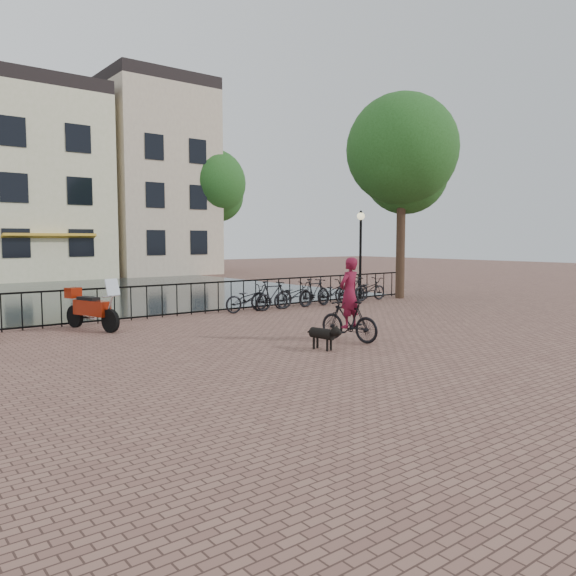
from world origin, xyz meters
TOP-DOWN VIEW (x-y plane):
  - ground at (0.00, 0.00)m, footprint 100.00×100.00m
  - canal_water at (0.00, 17.30)m, footprint 20.00×20.00m
  - railing at (0.00, 8.00)m, footprint 20.00×0.05m
  - canal_house_mid at (0.50, 30.00)m, footprint 8.00×9.50m
  - canal_house_right at (8.50, 30.00)m, footprint 7.00×9.00m
  - tree_near_right at (9.20, 7.30)m, footprint 4.48×4.48m
  - tree_far_right at (12.00, 27.00)m, footprint 4.76×4.76m
  - lamp_post at (7.20, 7.60)m, footprint 0.30×0.30m
  - cyclist at (0.69, 1.55)m, footprint 0.80×1.75m
  - dog at (-0.50, 1.16)m, footprint 0.40×0.87m
  - motorcycle at (-3.52, 6.95)m, footprint 1.03×2.05m
  - parked_bike_0 at (1.80, 7.40)m, footprint 1.75×0.71m
  - parked_bike_1 at (2.75, 7.40)m, footprint 1.69×0.57m
  - parked_bike_2 at (3.70, 7.40)m, footprint 1.72×0.60m
  - parked_bike_3 at (4.65, 7.40)m, footprint 1.72×0.74m
  - parked_bike_4 at (5.60, 7.40)m, footprint 1.79×0.88m
  - parked_bike_5 at (6.55, 7.40)m, footprint 1.69×0.56m
  - parked_bike_6 at (7.50, 7.40)m, footprint 1.72×0.62m

SIDE VIEW (x-z plane):
  - ground at x=0.00m, z-range 0.00..0.00m
  - canal_water at x=0.00m, z-range 0.00..0.00m
  - dog at x=-0.50m, z-range 0.00..0.57m
  - parked_bike_0 at x=1.80m, z-range 0.00..0.90m
  - parked_bike_2 at x=3.70m, z-range 0.00..0.90m
  - parked_bike_4 at x=5.60m, z-range 0.00..0.90m
  - parked_bike_6 at x=7.50m, z-range 0.00..0.90m
  - parked_bike_1 at x=2.75m, z-range 0.00..1.00m
  - parked_bike_3 at x=4.65m, z-range 0.00..1.00m
  - parked_bike_5 at x=6.55m, z-range 0.00..1.00m
  - railing at x=0.00m, z-range -0.01..1.02m
  - motorcycle at x=-3.52m, z-range 0.00..1.43m
  - cyclist at x=0.69m, z-range -0.28..2.03m
  - lamp_post at x=7.20m, z-range 0.65..4.10m
  - canal_house_mid at x=0.50m, z-range 0.00..11.80m
  - tree_near_right at x=9.20m, z-range 1.85..10.09m
  - tree_far_right at x=12.00m, z-range 1.97..10.73m
  - canal_house_right at x=8.50m, z-range 0.00..13.30m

